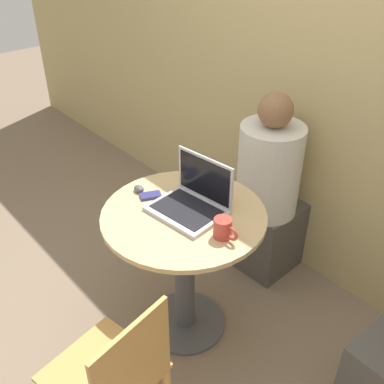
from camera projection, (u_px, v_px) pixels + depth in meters
ground_plane at (185, 323)px, 2.57m from camera, size 12.00×12.00×0.00m
back_wall at (318, 64)px, 2.38m from camera, size 7.00×0.05×2.60m
round_table at (184, 250)px, 2.27m from camera, size 0.80×0.80×0.78m
laptop at (192, 200)px, 2.15m from camera, size 0.36×0.30×0.25m
cell_phone at (151, 196)px, 2.26m from camera, size 0.10×0.12×0.02m
computer_mouse at (139, 189)px, 2.30m from camera, size 0.06×0.04×0.03m
coffee_cup at (223, 228)px, 1.97m from camera, size 0.13×0.08×0.09m
chair_empty at (114, 380)px, 1.77m from camera, size 0.46×0.46×0.84m
person_seated at (272, 200)px, 2.74m from camera, size 0.37×0.57×1.20m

